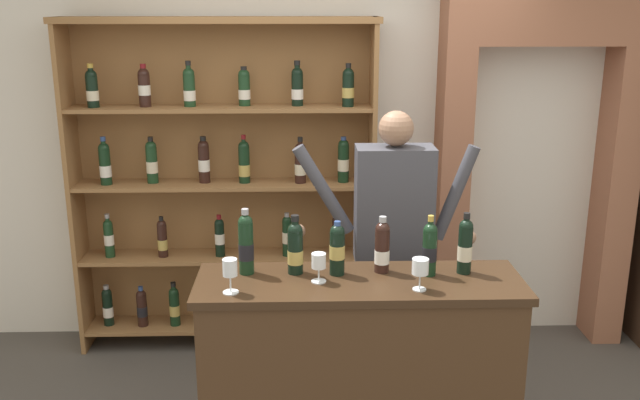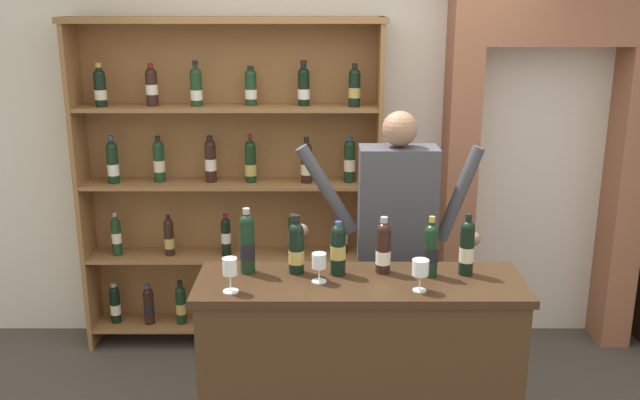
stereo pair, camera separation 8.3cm
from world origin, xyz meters
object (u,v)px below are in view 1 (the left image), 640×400
tasting_bottle_chianti (382,247)px  wine_glass_left (420,268)px  wine_shelf (224,181)px  tasting_bottle_grappa (246,243)px  tasting_bottle_prosecco (430,248)px  wine_glass_right (230,270)px  shopkeeper (393,230)px  tasting_bottle_brunello (295,247)px  wine_glass_spare (319,263)px  tasting_counter (358,377)px  tasting_bottle_rosso (465,245)px  tasting_bottle_super_tuscan (337,248)px

tasting_bottle_chianti → wine_glass_left: tasting_bottle_chianti is taller
wine_shelf → tasting_bottle_grappa: bearing=-79.7°
tasting_bottle_prosecco → wine_glass_right: tasting_bottle_prosecco is taller
shopkeeper → tasting_bottle_grappa: (-0.78, -0.49, 0.10)m
tasting_bottle_grappa → tasting_bottle_brunello: size_ratio=1.11×
tasting_bottle_brunello → wine_glass_right: size_ratio=1.81×
wine_shelf → tasting_bottle_grappa: wine_shelf is taller
tasting_bottle_grappa → wine_glass_spare: size_ratio=2.31×
tasting_counter → tasting_bottle_prosecco: size_ratio=5.22×
tasting_counter → wine_glass_right: (-0.60, -0.14, 0.63)m
tasting_counter → wine_glass_right: 0.88m
tasting_bottle_grappa → tasting_bottle_prosecco: (0.89, -0.04, -0.02)m
tasting_bottle_brunello → wine_glass_right: (-0.29, -0.24, -0.02)m
tasting_counter → wine_glass_right: bearing=-167.1°
wine_shelf → tasting_counter: bearing=-61.3°
tasting_bottle_rosso → wine_glass_left: size_ratio=2.01×
tasting_counter → wine_glass_right: size_ratio=9.63×
tasting_bottle_prosecco → wine_glass_spare: bearing=-172.0°
wine_shelf → wine_glass_right: size_ratio=13.68×
tasting_counter → tasting_bottle_chianti: tasting_bottle_chianti is taller
tasting_bottle_brunello → tasting_bottle_prosecco: size_ratio=0.98×
tasting_counter → shopkeeper: size_ratio=0.89×
tasting_counter → tasting_bottle_grappa: tasting_bottle_grappa is taller
tasting_bottle_super_tuscan → tasting_bottle_chianti: bearing=7.1°
tasting_bottle_rosso → wine_glass_right: size_ratio=1.88×
wine_glass_left → tasting_bottle_grappa: bearing=164.2°
shopkeeper → tasting_bottle_brunello: bearing=-137.6°
shopkeeper → wine_glass_left: shopkeeper is taller
tasting_bottle_grappa → tasting_bottle_chianti: bearing=0.2°
tasting_counter → tasting_bottle_super_tuscan: 0.67m
wine_glass_spare → wine_glass_left: 0.47m
wine_glass_spare → tasting_bottle_rosso: bearing=7.8°
shopkeeper → tasting_bottle_rosso: size_ratio=5.76×
tasting_bottle_chianti → tasting_bottle_rosso: tasting_bottle_rosso is taller
tasting_bottle_brunello → wine_glass_right: bearing=-141.3°
wine_glass_left → tasting_bottle_rosso: bearing=39.3°
wine_shelf → wine_glass_left: 1.89m
tasting_bottle_chianti → wine_glass_left: bearing=-57.3°
tasting_bottle_super_tuscan → tasting_bottle_rosso: (0.62, 0.00, 0.01)m
shopkeeper → wine_glass_spare: (-0.43, -0.61, 0.04)m
tasting_bottle_brunello → tasting_bottle_rosso: 0.83m
tasting_bottle_brunello → wine_shelf: bearing=109.7°
tasting_bottle_prosecco → wine_glass_spare: size_ratio=2.11×
tasting_counter → tasting_bottle_brunello: (-0.31, 0.10, 0.65)m
tasting_bottle_prosecco → wine_glass_left: size_ratio=1.98×
wine_shelf → tasting_bottle_chianti: size_ratio=7.87×
shopkeeper → wine_glass_right: (-0.83, -0.73, 0.06)m
tasting_counter → wine_glass_left: size_ratio=10.34×
wine_shelf → tasting_bottle_brunello: (0.48, -1.35, 0.01)m
tasting_bottle_grappa → tasting_bottle_chianti: (0.66, 0.00, -0.02)m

